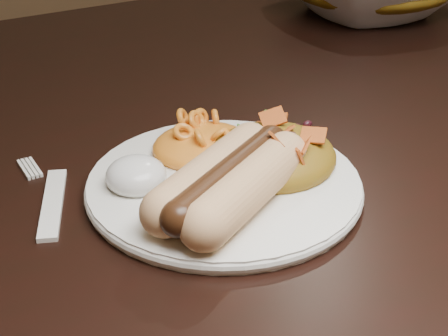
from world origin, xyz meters
TOP-DOWN VIEW (x-y plane):
  - table at (0.00, 0.00)m, footprint 1.60×0.90m
  - plate at (-0.08, -0.10)m, footprint 0.22×0.22m
  - hotdog at (-0.09, -0.13)m, footprint 0.13×0.12m
  - mac_and_cheese at (-0.07, -0.05)m, footprint 0.11×0.10m
  - sour_cream at (-0.14, -0.07)m, footprint 0.06×0.06m
  - taco_salad at (-0.03, -0.09)m, footprint 0.11×0.10m
  - fork at (-0.21, -0.05)m, footprint 0.08×0.15m

SIDE VIEW (x-z plane):
  - table at x=0.00m, z-range 0.28..1.03m
  - fork at x=-0.21m, z-range 0.75..0.75m
  - plate at x=-0.08m, z-range 0.75..0.76m
  - sour_cream at x=-0.14m, z-range 0.76..0.79m
  - mac_and_cheese at x=-0.07m, z-range 0.76..0.80m
  - taco_salad at x=-0.03m, z-range 0.76..0.80m
  - hotdog at x=-0.09m, z-range 0.76..0.80m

